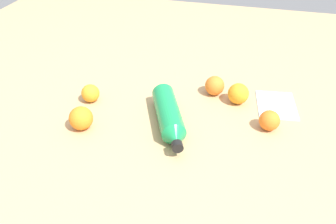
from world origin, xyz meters
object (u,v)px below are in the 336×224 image
Objects in this scene: orange_0 at (81,118)px; orange_2 at (90,93)px; water_bottle at (169,116)px; orange_1 at (269,120)px; orange_3 at (215,86)px; folded_napkin at (276,105)px; orange_4 at (238,94)px.

orange_0 reaches higher than orange_2.
orange_0 is at bearing -96.63° from water_bottle.
orange_3 reaches higher than orange_1.
water_bottle is 0.31m from orange_2.
orange_3 is 0.22m from folded_napkin.
orange_4 is (-0.13, -0.11, 0.00)m from orange_1.
orange_3 is at bearing 130.30° from water_bottle.
orange_3 is 0.96× the size of orange_4.
orange_4 reaches higher than orange_1.
orange_2 is 0.87× the size of orange_4.
water_bottle reaches higher than orange_1.
orange_2 is (-0.07, -0.30, -0.01)m from water_bottle.
orange_3 reaches higher than folded_napkin.
orange_0 reaches higher than orange_4.
water_bottle is 4.02× the size of orange_4.
orange_0 is 1.19× the size of orange_2.
water_bottle and orange_0 have the same top height.
orange_1 reaches higher than orange_2.
orange_0 is at bearing -64.25° from folded_napkin.
folded_napkin is at bearing 98.33° from water_bottle.
orange_3 is at bearing 129.31° from orange_0.
orange_4 is (-0.19, 0.20, -0.00)m from water_bottle.
orange_0 is 0.54m from orange_4.
water_bottle is 4.51× the size of orange_1.
orange_0 is 0.66m from folded_napkin.
orange_0 is 0.16m from orange_2.
orange_3 is (-0.16, 0.41, 0.00)m from orange_2.
orange_4 is (0.04, 0.09, 0.00)m from orange_3.
folded_napkin is (-0.21, 0.33, -0.03)m from water_bottle.
orange_0 is 0.44× the size of folded_napkin.
orange_4 is at bearing 110.33° from water_bottle.
orange_3 is at bearing 110.65° from orange_2.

